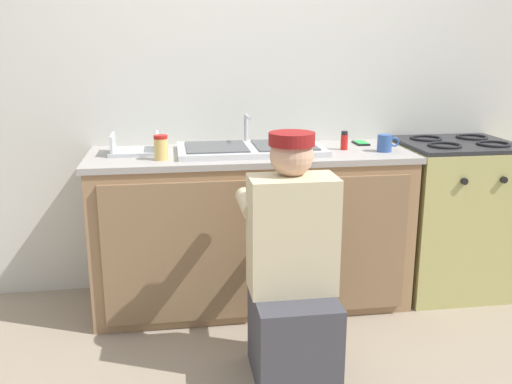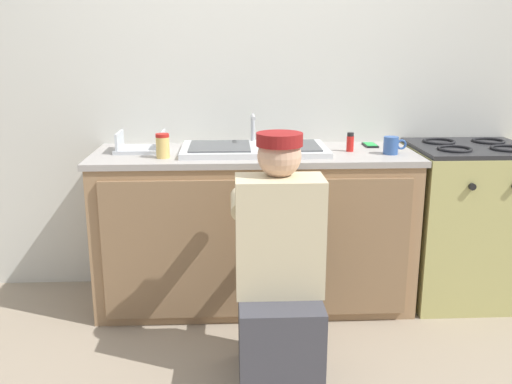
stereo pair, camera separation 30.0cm
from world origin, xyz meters
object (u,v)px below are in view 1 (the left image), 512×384
object	(u,v)px
sink_double_basin	(251,148)
stove_range	(452,216)
plumber_person	(292,279)
spice_bottle_red	(344,141)
dish_rack_tray	(136,149)
coffee_mug	(385,143)
condiment_jar	(161,148)
cell_phone	(361,143)

from	to	relation	value
sink_double_basin	stove_range	size ratio (longest dim) A/B	0.87
sink_double_basin	plumber_person	size ratio (longest dim) A/B	0.72
spice_bottle_red	sink_double_basin	bearing A→B (deg)	178.75
plumber_person	dish_rack_tray	xyz separation A→B (m)	(-0.70, 0.83, 0.45)
sink_double_basin	spice_bottle_red	world-z (taller)	sink_double_basin
spice_bottle_red	coffee_mug	bearing A→B (deg)	-23.08
spice_bottle_red	condiment_jar	xyz separation A→B (m)	(-1.02, -0.13, 0.01)
sink_double_basin	plumber_person	bearing A→B (deg)	-84.49
sink_double_basin	cell_phone	world-z (taller)	sink_double_basin
stove_range	plumber_person	xyz separation A→B (m)	(-1.15, -0.78, 0.00)
dish_rack_tray	plumber_person	bearing A→B (deg)	-49.69
coffee_mug	plumber_person	bearing A→B (deg)	-134.20
plumber_person	condiment_jar	size ratio (longest dim) A/B	8.63
plumber_person	sink_double_basin	bearing A→B (deg)	95.51
coffee_mug	cell_phone	world-z (taller)	coffee_mug
plumber_person	cell_phone	xyz separation A→B (m)	(0.61, 0.93, 0.43)
stove_range	coffee_mug	size ratio (longest dim) A/B	7.33
sink_double_basin	coffee_mug	bearing A→B (deg)	-7.70
stove_range	spice_bottle_red	size ratio (longest dim) A/B	8.79
spice_bottle_red	cell_phone	distance (m)	0.23
cell_phone	plumber_person	bearing A→B (deg)	-123.20
cell_phone	dish_rack_tray	world-z (taller)	dish_rack_tray
sink_double_basin	stove_range	distance (m)	1.31
sink_double_basin	condiment_jar	xyz separation A→B (m)	(-0.49, -0.15, 0.05)
plumber_person	stove_range	bearing A→B (deg)	34.11
coffee_mug	dish_rack_tray	size ratio (longest dim) A/B	0.45
condiment_jar	spice_bottle_red	bearing A→B (deg)	7.53
stove_range	dish_rack_tray	bearing A→B (deg)	178.56
stove_range	spice_bottle_red	xyz separation A→B (m)	(-0.70, -0.01, 0.48)
sink_double_basin	coffee_mug	world-z (taller)	sink_double_basin
stove_range	dish_rack_tray	size ratio (longest dim) A/B	3.30
sink_double_basin	dish_rack_tray	distance (m)	0.63
plumber_person	dish_rack_tray	distance (m)	1.17
coffee_mug	dish_rack_tray	bearing A→B (deg)	173.96
cell_phone	sink_double_basin	bearing A→B (deg)	-167.67
cell_phone	dish_rack_tray	distance (m)	1.32
coffee_mug	sink_double_basin	bearing A→B (deg)	172.30
coffee_mug	spice_bottle_red	bearing A→B (deg)	156.92
dish_rack_tray	sink_double_basin	bearing A→B (deg)	-4.07
plumber_person	spice_bottle_red	bearing A→B (deg)	59.36
stove_range	dish_rack_tray	world-z (taller)	dish_rack_tray
spice_bottle_red	dish_rack_tray	size ratio (longest dim) A/B	0.37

